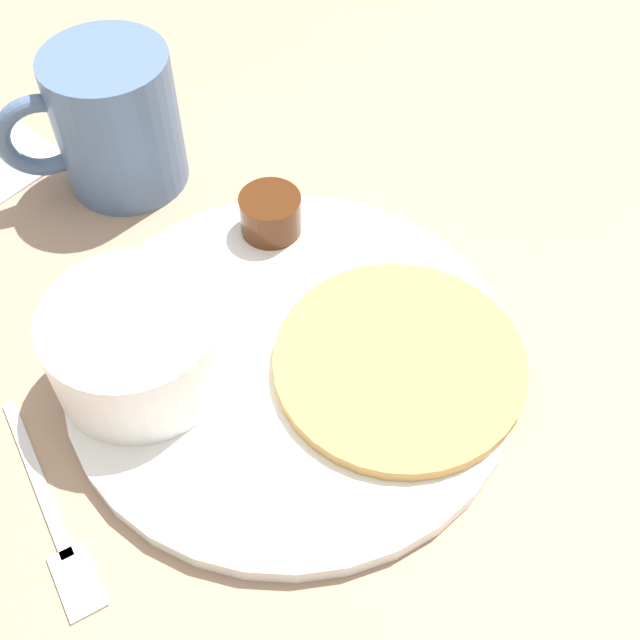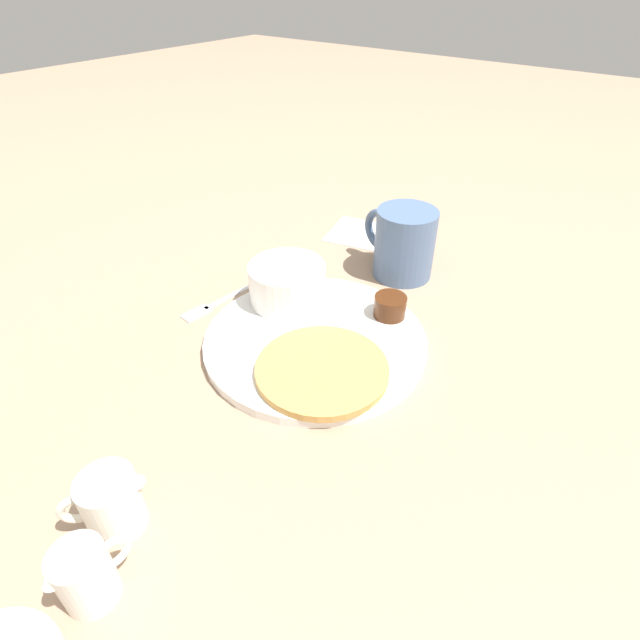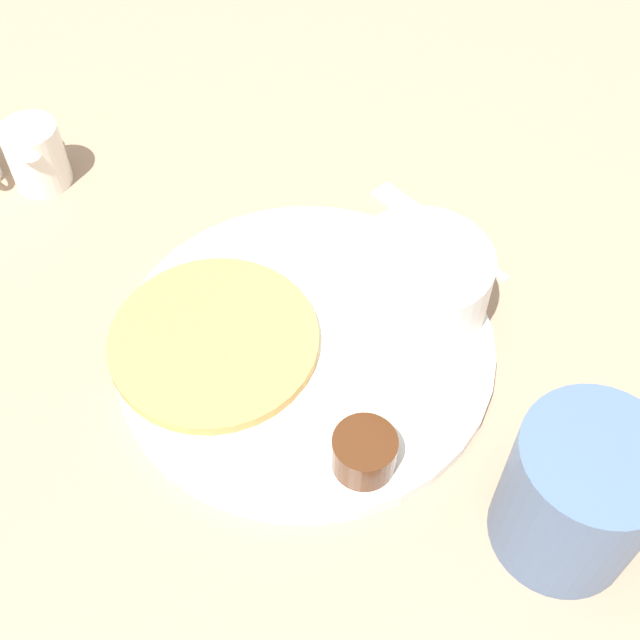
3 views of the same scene
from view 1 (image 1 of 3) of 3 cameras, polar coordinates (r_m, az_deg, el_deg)
name	(u,v)px [view 1 (image 1 of 3)]	position (r m, az deg, el deg)	size (l,w,h in m)	color
ground_plane	(292,364)	(0.49, -2.00, -3.16)	(4.00, 4.00, 0.00)	#9E7F66
plate	(292,359)	(0.49, -2.02, -2.75)	(0.27, 0.27, 0.01)	white
pancake_stack	(399,363)	(0.47, 5.66, -3.06)	(0.15, 0.15, 0.01)	tan
bowl	(136,343)	(0.46, -12.98, -1.57)	(0.10, 0.10, 0.05)	white
syrup_cup	(271,214)	(0.54, -3.53, 7.55)	(0.04, 0.04, 0.03)	#47230F
butter_ramekin	(111,338)	(0.49, -14.64, -1.24)	(0.04, 0.04, 0.04)	white
coffee_mug	(107,124)	(0.59, -14.92, 13.31)	(0.12, 0.09, 0.10)	slate
fork	(56,526)	(0.46, -18.27, -13.75)	(0.03, 0.14, 0.00)	silver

